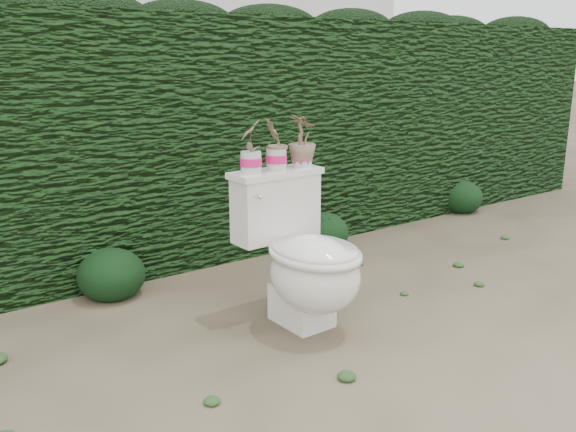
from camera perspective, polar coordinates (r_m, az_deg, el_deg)
ground at (r=3.28m, az=4.53°, el=-9.52°), size 60.00×60.00×0.00m
hedge at (r=4.37m, az=-9.02°, el=7.40°), size 8.00×1.00×1.60m
house_wall at (r=8.68m, az=-19.60°, el=18.32°), size 8.00×3.50×4.00m
toilet at (r=3.08m, az=1.54°, el=-4.04°), size 0.50×0.69×0.78m
potted_plant_left at (r=3.05m, az=-3.51°, el=6.35°), size 0.15×0.16×0.25m
potted_plant_center at (r=3.14m, az=-1.11°, el=6.59°), size 0.18×0.17×0.25m
potted_plant_right at (r=3.24m, az=1.33°, el=6.94°), size 0.17×0.17×0.26m
liriope_clump_1 at (r=3.66m, az=-16.23°, el=-4.89°), size 0.39×0.39×0.31m
liriope_clump_2 at (r=4.37m, az=3.30°, el=-1.20°), size 0.37×0.37×0.29m
liriope_clump_3 at (r=5.63m, az=15.88°, el=1.98°), size 0.38×0.38×0.31m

